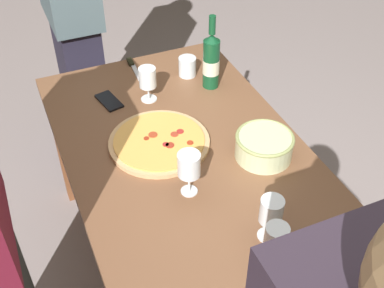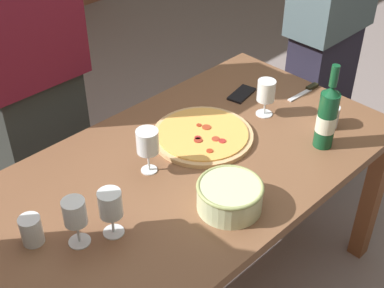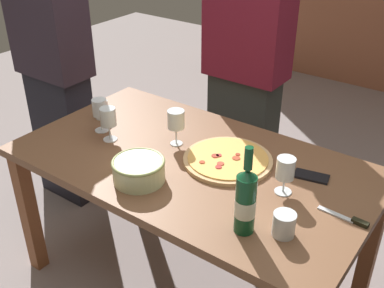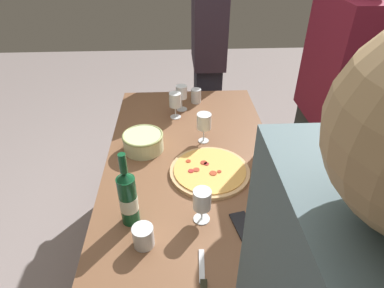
{
  "view_description": "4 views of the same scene",
  "coord_description": "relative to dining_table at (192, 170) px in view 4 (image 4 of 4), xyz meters",
  "views": [
    {
      "loc": [
        -1.26,
        0.54,
        2.01
      ],
      "look_at": [
        0.0,
        0.0,
        0.83
      ],
      "focal_mm": 46.05,
      "sensor_mm": 36.0,
      "label": 1
    },
    {
      "loc": [
        -1.08,
        -1.1,
        1.97
      ],
      "look_at": [
        0.0,
        0.0,
        0.83
      ],
      "focal_mm": 49.88,
      "sensor_mm": 36.0,
      "label": 2
    },
    {
      "loc": [
        1.05,
        -1.44,
        1.85
      ],
      "look_at": [
        0.0,
        0.0,
        0.83
      ],
      "focal_mm": 43.82,
      "sensor_mm": 36.0,
      "label": 3
    },
    {
      "loc": [
        1.38,
        -0.07,
        1.78
      ],
      "look_at": [
        0.0,
        0.0,
        0.83
      ],
      "focal_mm": 30.42,
      "sensor_mm": 36.0,
      "label": 4
    }
  ],
  "objects": [
    {
      "name": "ground_plane",
      "position": [
        0.0,
        0.0,
        -0.66
      ],
      "size": [
        8.0,
        8.0,
        0.0
      ],
      "primitive_type": "plane",
      "color": "gray"
    },
    {
      "name": "dining_table",
      "position": [
        0.0,
        0.0,
        0.0
      ],
      "size": [
        1.6,
        0.9,
        0.75
      ],
      "color": "brown",
      "rests_on": "ground"
    },
    {
      "name": "pizza",
      "position": [
        0.14,
        0.08,
        0.1
      ],
      "size": [
        0.4,
        0.4,
        0.03
      ],
      "color": "tan",
      "rests_on": "dining_table"
    },
    {
      "name": "serving_bowl",
      "position": [
        -0.08,
        -0.26,
        0.15
      ],
      "size": [
        0.22,
        0.22,
        0.1
      ],
      "color": "beige",
      "rests_on": "dining_table"
    },
    {
      "name": "wine_bottle",
      "position": [
        0.43,
        -0.28,
        0.22
      ],
      "size": [
        0.07,
        0.07,
        0.34
      ],
      "color": "#124928",
      "rests_on": "dining_table"
    },
    {
      "name": "wine_glass_near_pizza",
      "position": [
        -0.53,
        -0.04,
        0.21
      ],
      "size": [
        0.07,
        0.07,
        0.17
      ],
      "color": "white",
      "rests_on": "dining_table"
    },
    {
      "name": "wine_glass_by_bottle",
      "position": [
        0.44,
        0.02,
        0.2
      ],
      "size": [
        0.07,
        0.07,
        0.16
      ],
      "color": "white",
      "rests_on": "dining_table"
    },
    {
      "name": "wine_glass_far_left",
      "position": [
        -0.15,
        0.07,
        0.22
      ],
      "size": [
        0.08,
        0.08,
        0.17
      ],
      "color": "white",
      "rests_on": "dining_table"
    },
    {
      "name": "wine_glass_far_right",
      "position": [
        -0.43,
        -0.08,
        0.21
      ],
      "size": [
        0.07,
        0.07,
        0.17
      ],
      "color": "white",
      "rests_on": "dining_table"
    },
    {
      "name": "cup_amber",
      "position": [
        -0.63,
        0.06,
        0.14
      ],
      "size": [
        0.07,
        0.07,
        0.1
      ],
      "primitive_type": "cylinder",
      "color": "white",
      "rests_on": "dining_table"
    },
    {
      "name": "cup_ceramic",
      "position": [
        0.56,
        -0.21,
        0.14
      ],
      "size": [
        0.08,
        0.08,
        0.09
      ],
      "primitive_type": "cylinder",
      "color": "white",
      "rests_on": "dining_table"
    },
    {
      "name": "cell_phone",
      "position": [
        0.49,
        0.18,
        0.1
      ],
      "size": [
        0.16,
        0.1,
        0.01
      ],
      "primitive_type": "cube",
      "rotation": [
        0.0,
        0.0,
        1.78
      ],
      "color": "black",
      "rests_on": "dining_table"
    },
    {
      "name": "pizza_knife",
      "position": [
        0.72,
        -0.0,
        0.1
      ],
      "size": [
        0.19,
        0.03,
        0.02
      ],
      "color": "silver",
      "rests_on": "dining_table"
    },
    {
      "name": "person_host",
      "position": [
        -1.14,
        0.19,
        0.21
      ],
      "size": [
        0.44,
        0.24,
        1.71
      ],
      "rotation": [
        0.0,
        0.0,
        -0.16
      ],
      "color": "black",
      "rests_on": "ground"
    },
    {
      "name": "person_guest_left",
      "position": [
        -0.19,
        0.78,
        0.23
      ],
      "size": [
        0.46,
        0.24,
        1.74
      ],
      "rotation": [
        0.0,
        0.0,
        -1.34
      ],
      "color": "#282B26",
      "rests_on": "ground"
    }
  ]
}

